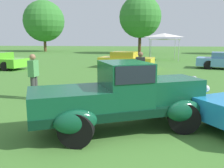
% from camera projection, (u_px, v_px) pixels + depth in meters
% --- Properties ---
extents(ground_plane, '(120.00, 120.00, 0.00)m').
position_uv_depth(ground_plane, '(136.00, 130.00, 6.23)').
color(ground_plane, '#42752D').
extents(feature_pickup_truck, '(4.56, 3.09, 1.70)m').
position_uv_depth(feature_pickup_truck, '(122.00, 96.00, 6.12)').
color(feature_pickup_truck, black).
rests_on(feature_pickup_truck, ground_plane).
extents(show_car_yellow, '(4.36, 2.60, 1.22)m').
position_uv_depth(show_car_yellow, '(126.00, 60.00, 18.81)').
color(show_car_yellow, yellow).
rests_on(show_car_yellow, ground_plane).
extents(spectator_between_cars, '(0.41, 0.26, 1.69)m').
position_uv_depth(spectator_between_cars, '(140.00, 70.00, 10.60)').
color(spectator_between_cars, '#9E998E').
rests_on(spectator_between_cars, ground_plane).
extents(spectator_by_row, '(0.27, 0.42, 1.69)m').
position_uv_depth(spectator_by_row, '(34.00, 75.00, 9.16)').
color(spectator_by_row, '#383838').
rests_on(spectator_by_row, ground_plane).
extents(canopy_tent_left_field, '(2.99, 2.99, 2.71)m').
position_uv_depth(canopy_tent_left_field, '(164.00, 36.00, 25.21)').
color(canopy_tent_left_field, '#B7B7BC').
rests_on(canopy_tent_left_field, ground_plane).
extents(treeline_far_left, '(6.56, 6.56, 8.15)m').
position_uv_depth(treeline_far_left, '(44.00, 21.00, 39.87)').
color(treeline_far_left, brown).
rests_on(treeline_far_left, ground_plane).
extents(treeline_mid_left, '(5.92, 5.92, 8.11)m').
position_uv_depth(treeline_mid_left, '(140.00, 17.00, 34.84)').
color(treeline_mid_left, '#47331E').
rests_on(treeline_mid_left, ground_plane).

